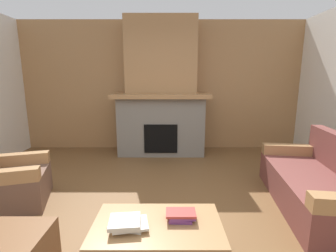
{
  "coord_description": "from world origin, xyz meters",
  "views": [
    {
      "loc": [
        0.14,
        -2.32,
        1.54
      ],
      "look_at": [
        0.15,
        1.15,
        0.85
      ],
      "focal_mm": 26.07,
      "sensor_mm": 36.0,
      "label": 1
    }
  ],
  "objects_px": {
    "coffee_table": "(157,230)",
    "couch": "(319,185)",
    "fireplace": "(160,96)",
    "armchair": "(6,182)"
  },
  "relations": [
    {
      "from": "coffee_table",
      "to": "couch",
      "type": "bearing_deg",
      "value": 27.71
    },
    {
      "from": "fireplace",
      "to": "armchair",
      "type": "xyz_separation_m",
      "value": [
        -1.81,
        -2.17,
        -0.87
      ]
    },
    {
      "from": "couch",
      "to": "coffee_table",
      "type": "relative_size",
      "value": 1.9
    },
    {
      "from": "fireplace",
      "to": "couch",
      "type": "distance_m",
      "value": 3.1
    },
    {
      "from": "fireplace",
      "to": "couch",
      "type": "relative_size",
      "value": 1.42
    },
    {
      "from": "armchair",
      "to": "couch",
      "type": "bearing_deg",
      "value": -1.11
    },
    {
      "from": "couch",
      "to": "armchair",
      "type": "distance_m",
      "value": 3.77
    },
    {
      "from": "fireplace",
      "to": "coffee_table",
      "type": "height_order",
      "value": "fireplace"
    },
    {
      "from": "fireplace",
      "to": "armchair",
      "type": "height_order",
      "value": "fireplace"
    },
    {
      "from": "couch",
      "to": "armchair",
      "type": "xyz_separation_m",
      "value": [
        -3.77,
        0.07,
        0.01
      ]
    }
  ]
}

